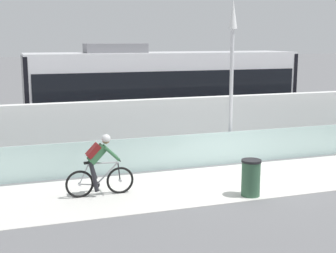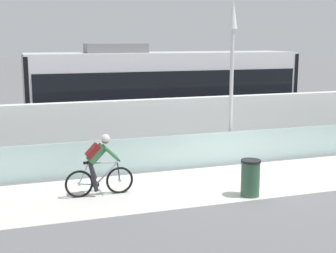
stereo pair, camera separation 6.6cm
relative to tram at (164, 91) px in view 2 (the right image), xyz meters
The scene contains 10 objects.
ground_plane 7.11m from the tram, 87.93° to the right, with size 200.00×200.00×0.00m, color slate.
bike_path_deck 7.11m from the tram, 87.93° to the right, with size 32.00×3.20×0.01m, color silver.
glass_parapet 5.19m from the tram, 87.16° to the right, with size 32.00×0.05×1.05m, color silver.
concrete_barrier_wall 3.33m from the tram, 85.57° to the right, with size 32.00×0.36×1.97m, color white.
tram_rail_near 2.04m from the tram, 70.93° to the right, with size 32.00×0.08×0.01m, color #595654.
tram_rail_far 2.04m from the tram, 70.93° to the left, with size 32.00×0.08×0.01m, color #595654.
tram is the anchor object (origin of this frame).
cyclist_on_bike 7.98m from the tram, 119.88° to the right, with size 1.77×0.58×1.61m.
lamp_post_antenna 4.97m from the tram, 80.41° to the right, with size 0.28×0.28×5.20m.
trash_bin 8.23m from the tram, 91.87° to the right, with size 0.51×0.51×0.96m.
Camera 2 is at (-6.18, -11.65, 3.99)m, focal length 50.59 mm.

